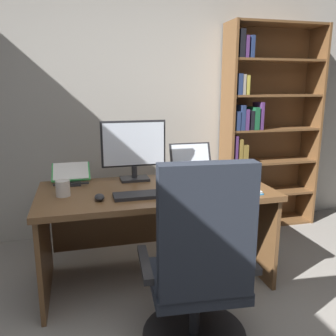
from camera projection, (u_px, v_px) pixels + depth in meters
wall_back at (145, 100)px, 3.42m from camera, size 4.66×0.12×2.62m
desk at (153, 210)px, 2.64m from camera, size 1.65×0.80×0.72m
bookshelf at (260, 134)px, 3.57m from camera, size 0.99×0.31×2.03m
office_chair at (200, 275)px, 1.85m from camera, size 0.64×0.60×1.10m
monitor at (134, 150)px, 2.70m from camera, size 0.50×0.16×0.47m
laptop at (195, 169)px, 2.88m from camera, size 0.36×0.34×0.25m
keyboard at (145, 195)px, 2.34m from camera, size 0.42×0.15×0.02m
computer_mouse at (99, 197)px, 2.26m from camera, size 0.06×0.10×0.04m
reading_stand_with_book at (71, 174)px, 2.67m from camera, size 0.28×0.25×0.14m
open_binder at (226, 191)px, 2.42m from camera, size 0.46×0.39×0.02m
notepad at (174, 186)px, 2.56m from camera, size 0.17×0.22×0.01m
pen at (177, 185)px, 2.57m from camera, size 0.14×0.04×0.01m
coffee_mug at (63, 188)px, 2.34m from camera, size 0.09×0.09×0.11m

